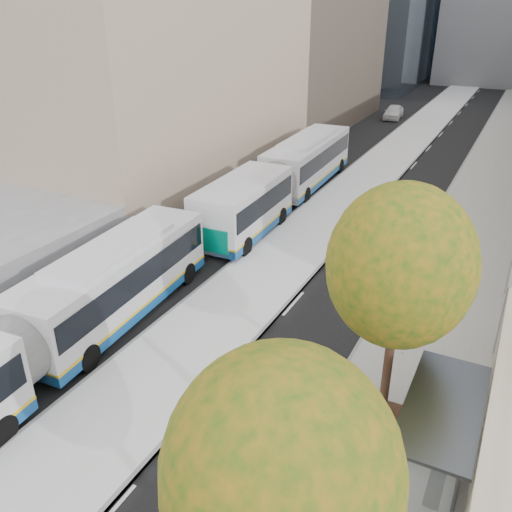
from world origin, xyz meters
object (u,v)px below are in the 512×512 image
Objects in this scene: distant_car at (393,112)px; bus_near at (44,332)px; bus_shelter at (449,421)px; cyclist at (236,404)px; bus_far at (284,177)px.

bus_near is at bearing -94.10° from distant_car.
bus_near is at bearing -174.95° from bus_shelter.
cyclist is 49.56m from distant_car.
bus_near is 0.95× the size of bus_far.
bus_near is 7.26m from cyclist.
bus_far is (0.20, 19.62, 0.09)m from bus_near.
distant_car is at bearing 89.72° from cyclist.
bus_far reaches higher than distant_car.
distant_car is (-13.37, 48.42, -1.45)m from bus_shelter.
bus_far is 20.30m from cyclist.
bus_shelter is 50.26m from distant_car.
bus_near reaches higher than bus_shelter.
bus_far is 8.44× the size of cyclist.
bus_shelter is 1.93× the size of cyclist.
cyclist is at bearing -85.76° from distant_car.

